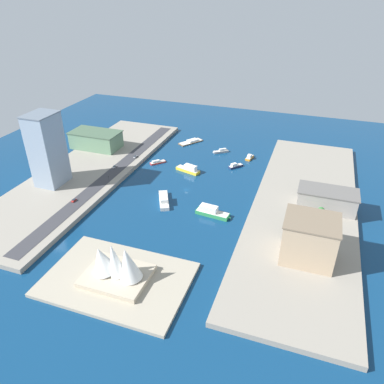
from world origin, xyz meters
TOP-DOWN VIEW (x-y plane):
  - ground_plane at (0.00, 0.00)m, footprint 440.00×440.00m
  - quay_west at (-88.64, 0.00)m, footprint 70.00×240.00m
  - quay_east at (88.64, 0.00)m, footprint 70.00×240.00m
  - peninsula_point at (0.82, 106.42)m, footprint 77.27×52.53m
  - road_strip at (65.38, 0.00)m, footprint 11.39×228.00m
  - water_taxi_orange at (-34.83, -73.17)m, footprint 6.00×13.21m
  - patrol_launch_navy at (-26.81, -51.42)m, footprint 11.57×13.05m
  - ferry_yellow_fast at (8.92, -29.79)m, footprint 23.46×11.95m
  - ferry_white_commuter at (9.14, 22.90)m, footprint 16.97×26.37m
  - barge_flat_brown at (28.61, -92.31)m, footprint 21.07×25.55m
  - yacht_sleek_gray at (-6.42, -77.91)m, footprint 14.21×11.62m
  - tugboat_red at (40.76, -36.40)m, footprint 12.58×13.29m
  - ferry_green_doubledeck at (-28.78, 27.69)m, footprint 25.81×9.50m
  - carpark_squat_concrete at (-102.68, -2.54)m, footprint 40.06×19.92m
  - terminal_long_green at (106.66, -43.20)m, footprint 46.27×25.04m
  - tower_tall_glass at (100.51, 29.18)m, footprint 19.18×23.88m
  - apartment_midrise_tan at (-93.94, 56.82)m, footprint 29.72×25.87m
  - van_white at (68.74, -9.52)m, footprint 2.09×4.54m
  - pickup_red at (68.48, 48.42)m, footprint 1.98×4.30m
  - sedan_silver at (61.37, -34.25)m, footprint 1.84×4.71m
  - traffic_light_waterfront at (58.45, 16.33)m, footprint 0.36×0.36m
  - opera_landmark at (0.76, 106.42)m, footprint 34.82×27.59m
  - park_tree_cluster at (-93.77, 23.37)m, footprint 14.76×20.83m

SIDE VIEW (x-z plane):
  - ground_plane at x=0.00m, z-range 0.00..0.00m
  - barge_flat_brown at x=28.61m, z-range -0.36..2.31m
  - peninsula_point at x=0.82m, z-range 0.00..2.00m
  - tugboat_red at x=40.76m, z-range -0.42..2.65m
  - yacht_sleek_gray at x=-6.42m, z-range -0.53..3.30m
  - patrol_launch_navy at x=-26.81m, z-range -0.61..3.51m
  - water_taxi_orange at x=-34.83m, z-range -0.63..3.65m
  - quay_west at x=-88.64m, z-range 0.00..3.38m
  - quay_east at x=88.64m, z-range 0.00..3.38m
  - ferry_white_commuter at x=9.14m, z-range -0.74..5.01m
  - ferry_yellow_fast at x=8.92m, z-range -0.89..5.88m
  - ferry_green_doubledeck at x=-28.78m, z-range -0.81..6.06m
  - road_strip at x=65.38m, z-range 3.38..3.53m
  - pickup_red at x=68.48m, z-range 3.51..5.07m
  - sedan_silver at x=61.37m, z-range 3.50..5.14m
  - van_white at x=68.74m, z-range 3.51..5.14m
  - traffic_light_waterfront at x=58.45m, z-range 4.47..10.97m
  - park_tree_cluster at x=-93.77m, z-range 4.54..13.68m
  - carpark_squat_concrete at x=-102.68m, z-range 3.41..17.43m
  - opera_landmark at x=0.76m, z-range -0.73..21.91m
  - terminal_long_green at x=106.66m, z-range 3.41..19.09m
  - apartment_midrise_tan at x=-93.94m, z-range 3.41..29.45m
  - tower_tall_glass at x=100.51m, z-range 3.41..59.07m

